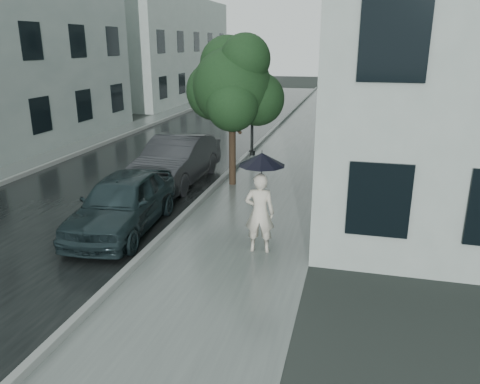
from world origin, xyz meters
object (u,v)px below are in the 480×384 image
(street_tree, at_px, (233,85))
(car_far, at_px, (177,160))
(pedestrian, at_px, (260,213))
(lamp_post, at_px, (249,87))
(car_near, at_px, (123,202))

(street_tree, bearing_deg, car_far, -168.84)
(pedestrian, height_order, lamp_post, lamp_post)
(street_tree, height_order, lamp_post, lamp_post)
(car_near, height_order, car_far, car_far)
(car_near, bearing_deg, pedestrian, -10.73)
(car_near, bearing_deg, street_tree, 66.54)
(pedestrian, height_order, car_far, pedestrian)
(pedestrian, height_order, street_tree, street_tree)
(street_tree, height_order, car_near, street_tree)
(pedestrian, relative_size, street_tree, 0.38)
(pedestrian, bearing_deg, street_tree, -74.22)
(pedestrian, distance_m, lamp_post, 9.80)
(lamp_post, relative_size, car_near, 1.15)
(pedestrian, relative_size, car_far, 0.39)
(street_tree, relative_size, lamp_post, 0.99)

